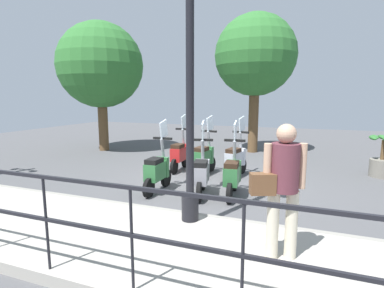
{
  "coord_description": "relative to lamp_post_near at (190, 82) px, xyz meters",
  "views": [
    {
      "loc": [
        -6.51,
        -2.02,
        2.04
      ],
      "look_at": [
        0.2,
        0.5,
        0.9
      ],
      "focal_mm": 28.0,
      "sensor_mm": 36.0,
      "label": 1
    }
  ],
  "objects": [
    {
      "name": "ground_plane",
      "position": [
        2.4,
        0.44,
        -2.25
      ],
      "size": [
        28.0,
        28.0,
        0.0
      ],
      "primitive_type": "plane",
      "color": "#4C4C4F"
    },
    {
      "name": "promenade_walkway",
      "position": [
        -0.75,
        0.44,
        -2.17
      ],
      "size": [
        2.2,
        20.0,
        0.15
      ],
      "color": "#A39E93",
      "rests_on": "ground_plane"
    },
    {
      "name": "fence_railing",
      "position": [
        -1.8,
        0.44,
        -1.36
      ],
      "size": [
        0.04,
        16.03,
        1.07
      ],
      "color": "black",
      "rests_on": "promenade_walkway"
    },
    {
      "name": "lamp_post_near",
      "position": [
        0.0,
        0.0,
        0.0
      ],
      "size": [
        0.26,
        0.9,
        4.7
      ],
      "color": "black",
      "rests_on": "promenade_walkway"
    },
    {
      "name": "pedestrian_with_bag",
      "position": [
        -0.66,
        -1.38,
        -1.17
      ],
      "size": [
        0.47,
        0.61,
        1.59
      ],
      "rotation": [
        0.0,
        0.0,
        0.39
      ],
      "color": "beige",
      "rests_on": "promenade_walkway"
    },
    {
      "name": "tree_large",
      "position": [
        5.33,
        5.58,
        0.92
      ],
      "size": [
        3.12,
        3.12,
        4.74
      ],
      "color": "brown",
      "rests_on": "ground_plane"
    },
    {
      "name": "tree_distant",
      "position": [
        6.96,
        0.17,
        1.22
      ],
      "size": [
        2.89,
        2.89,
        4.94
      ],
      "color": "brown",
      "rests_on": "ground_plane"
    },
    {
      "name": "potted_palm",
      "position": [
        4.59,
        -3.5,
        -1.8
      ],
      "size": [
        1.06,
        0.66,
        1.05
      ],
      "color": "slate",
      "rests_on": "ground_plane"
    },
    {
      "name": "scooter_near_0",
      "position": [
        1.73,
        -0.27,
        -1.76
      ],
      "size": [
        1.23,
        0.44,
        1.54
      ],
      "rotation": [
        0.0,
        0.0,
        0.1
      ],
      "color": "black",
      "rests_on": "ground_plane"
    },
    {
      "name": "scooter_near_1",
      "position": [
        1.57,
        0.35,
        -1.76
      ],
      "size": [
        1.22,
        0.5,
        1.54
      ],
      "rotation": [
        0.0,
        0.0,
        0.22
      ],
      "color": "black",
      "rests_on": "ground_plane"
    },
    {
      "name": "scooter_near_2",
      "position": [
        1.48,
        1.32,
        -1.76
      ],
      "size": [
        1.23,
        0.44,
        1.54
      ],
      "rotation": [
        0.0,
        0.0,
        0.01
      ],
      "color": "black",
      "rests_on": "ground_plane"
    },
    {
      "name": "scooter_far_0",
      "position": [
        3.26,
        0.0,
        -1.76
      ],
      "size": [
        1.22,
        0.5,
        1.54
      ],
      "rotation": [
        0.0,
        0.0,
        -0.21
      ],
      "color": "black",
      "rests_on": "ground_plane"
    },
    {
      "name": "scooter_far_1",
      "position": [
        3.18,
        0.83,
        -1.76
      ],
      "size": [
        1.23,
        0.47,
        1.54
      ],
      "rotation": [
        0.0,
        0.0,
        -0.17
      ],
      "color": "black",
      "rests_on": "ground_plane"
    },
    {
      "name": "scooter_far_2",
      "position": [
        3.4,
        1.61,
        -1.76
      ],
      "size": [
        1.23,
        0.44,
        1.54
      ],
      "rotation": [
        0.0,
        0.0,
        0.02
      ],
      "color": "black",
      "rests_on": "ground_plane"
    }
  ]
}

